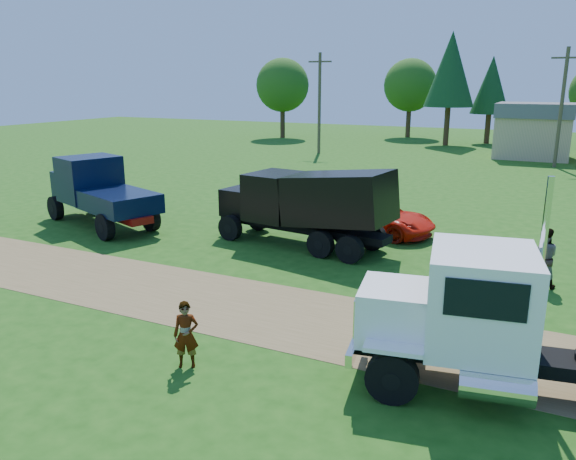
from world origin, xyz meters
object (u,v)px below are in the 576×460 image
at_px(spectator_a, 186,335).
at_px(navy_truck, 97,191).
at_px(white_semi_tractor, 483,321).
at_px(orange_pickup, 378,218).
at_px(black_dump_truck, 308,202).

bearing_deg(spectator_a, navy_truck, 114.07).
bearing_deg(white_semi_tractor, spectator_a, -172.34).
xyz_separation_m(white_semi_tractor, spectator_a, (-6.28, -1.96, -0.78)).
xyz_separation_m(orange_pickup, spectator_a, (-0.44, -13.58, 0.10)).
bearing_deg(orange_pickup, black_dump_truck, 162.50).
relative_size(orange_pickup, spectator_a, 3.13).
xyz_separation_m(navy_truck, orange_pickup, (12.24, 4.16, -0.89)).
bearing_deg(white_semi_tractor, black_dump_truck, 123.26).
height_order(orange_pickup, spectator_a, spectator_a).
bearing_deg(orange_pickup, white_semi_tractor, -139.90).
bearing_deg(spectator_a, orange_pickup, 60.81).
height_order(navy_truck, spectator_a, navy_truck).
xyz_separation_m(black_dump_truck, navy_truck, (-10.30, -0.91, -0.23)).
distance_m(white_semi_tractor, black_dump_truck, 11.44).
distance_m(navy_truck, spectator_a, 15.12).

